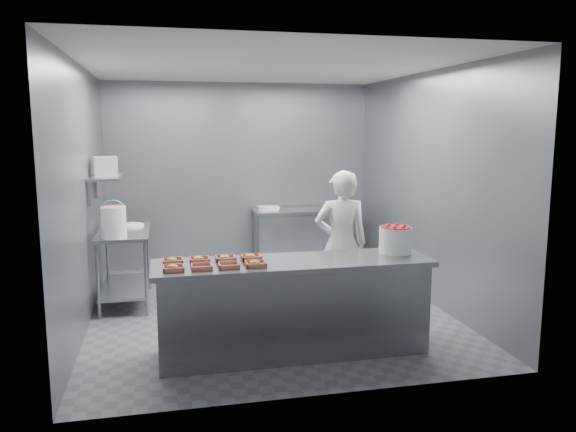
# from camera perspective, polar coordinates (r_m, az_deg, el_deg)

# --- Properties ---
(floor) EXTENTS (4.50, 4.50, 0.00)m
(floor) POSITION_cam_1_polar(r_m,az_deg,el_deg) (6.76, -2.09, -9.36)
(floor) COLOR #4C4C51
(floor) RESTS_ON ground
(ceiling) EXTENTS (4.50, 4.50, 0.00)m
(ceiling) POSITION_cam_1_polar(r_m,az_deg,el_deg) (6.46, -2.24, 14.95)
(ceiling) COLOR white
(ceiling) RESTS_ON wall_back
(wall_back) EXTENTS (4.00, 0.04, 2.80)m
(wall_back) POSITION_cam_1_polar(r_m,az_deg,el_deg) (8.68, -4.84, 4.12)
(wall_back) COLOR slate
(wall_back) RESTS_ON ground
(wall_left) EXTENTS (0.04, 4.50, 2.80)m
(wall_left) POSITION_cam_1_polar(r_m,az_deg,el_deg) (6.42, -20.03, 1.93)
(wall_left) COLOR slate
(wall_left) RESTS_ON ground
(wall_right) EXTENTS (0.04, 4.50, 2.80)m
(wall_right) POSITION_cam_1_polar(r_m,az_deg,el_deg) (7.10, 13.95, 2.83)
(wall_right) COLOR slate
(wall_right) RESTS_ON ground
(service_counter) EXTENTS (2.60, 0.70, 0.90)m
(service_counter) POSITION_cam_1_polar(r_m,az_deg,el_deg) (5.37, 0.53, -9.19)
(service_counter) COLOR slate
(service_counter) RESTS_ON ground
(prep_table) EXTENTS (0.60, 1.20, 0.90)m
(prep_table) POSITION_cam_1_polar(r_m,az_deg,el_deg) (7.10, -16.26, -3.87)
(prep_table) COLOR slate
(prep_table) RESTS_ON ground
(back_counter) EXTENTS (1.50, 0.60, 0.90)m
(back_counter) POSITION_cam_1_polar(r_m,az_deg,el_deg) (8.63, 1.49, -2.22)
(back_counter) COLOR slate
(back_counter) RESTS_ON ground
(wall_shelf) EXTENTS (0.35, 0.90, 0.03)m
(wall_shelf) POSITION_cam_1_polar(r_m,az_deg,el_deg) (6.97, -18.00, 3.79)
(wall_shelf) COLOR slate
(wall_shelf) RESTS_ON wall_left
(tray_0) EXTENTS (0.19, 0.18, 0.06)m
(tray_0) POSITION_cam_1_polar(r_m,az_deg,el_deg) (4.98, -11.58, -5.18)
(tray_0) COLOR tan
(tray_0) RESTS_ON service_counter
(tray_1) EXTENTS (0.19, 0.18, 0.04)m
(tray_1) POSITION_cam_1_polar(r_m,az_deg,el_deg) (4.99, -8.78, -5.11)
(tray_1) COLOR tan
(tray_1) RESTS_ON service_counter
(tray_2) EXTENTS (0.19, 0.18, 0.04)m
(tray_2) POSITION_cam_1_polar(r_m,az_deg,el_deg) (5.01, -6.03, -5.00)
(tray_2) COLOR tan
(tray_2) RESTS_ON service_counter
(tray_3) EXTENTS (0.19, 0.18, 0.06)m
(tray_3) POSITION_cam_1_polar(r_m,az_deg,el_deg) (5.04, -3.34, -4.84)
(tray_3) COLOR tan
(tray_3) RESTS_ON service_counter
(tray_4) EXTENTS (0.19, 0.18, 0.06)m
(tray_4) POSITION_cam_1_polar(r_m,az_deg,el_deg) (5.24, -11.63, -4.48)
(tray_4) COLOR tan
(tray_4) RESTS_ON service_counter
(tray_5) EXTENTS (0.19, 0.18, 0.06)m
(tray_5) POSITION_cam_1_polar(r_m,az_deg,el_deg) (5.25, -9.01, -4.38)
(tray_5) COLOR tan
(tray_5) RESTS_ON service_counter
(tray_6) EXTENTS (0.19, 0.18, 0.06)m
(tray_6) POSITION_cam_1_polar(r_m,az_deg,el_deg) (5.27, -6.40, -4.28)
(tray_6) COLOR tan
(tray_6) RESTS_ON service_counter
(tray_7) EXTENTS (0.19, 0.18, 0.06)m
(tray_7) POSITION_cam_1_polar(r_m,az_deg,el_deg) (5.30, -3.81, -4.17)
(tray_7) COLOR tan
(tray_7) RESTS_ON service_counter
(worker) EXTENTS (0.65, 0.46, 1.66)m
(worker) POSITION_cam_1_polar(r_m,az_deg,el_deg) (6.38, 5.41, -2.80)
(worker) COLOR silver
(worker) RESTS_ON ground
(strawberry_tub) EXTENTS (0.32, 0.32, 0.27)m
(strawberry_tub) POSITION_cam_1_polar(r_m,az_deg,el_deg) (5.63, 10.86, -2.28)
(strawberry_tub) COLOR white
(strawberry_tub) RESTS_ON service_counter
(glaze_bucket) EXTENTS (0.29, 0.28, 0.43)m
(glaze_bucket) POSITION_cam_1_polar(r_m,az_deg,el_deg) (6.59, -17.30, -0.52)
(glaze_bucket) COLOR white
(glaze_bucket) RESTS_ON prep_table
(bucket_lid) EXTENTS (0.42, 0.42, 0.03)m
(bucket_lid) POSITION_cam_1_polar(r_m,az_deg,el_deg) (7.31, -15.78, -0.93)
(bucket_lid) COLOR white
(bucket_lid) RESTS_ON prep_table
(rag) EXTENTS (0.17, 0.16, 0.02)m
(rag) POSITION_cam_1_polar(r_m,az_deg,el_deg) (7.47, -15.73, -0.75)
(rag) COLOR #CCB28C
(rag) RESTS_ON prep_table
(appliance) EXTENTS (0.30, 0.33, 0.22)m
(appliance) POSITION_cam_1_polar(r_m,az_deg,el_deg) (6.97, -18.05, 4.83)
(appliance) COLOR gray
(appliance) RESTS_ON wall_shelf
(paper_stack) EXTENTS (0.33, 0.26, 0.06)m
(paper_stack) POSITION_cam_1_polar(r_m,az_deg,el_deg) (8.44, -2.00, 0.81)
(paper_stack) COLOR silver
(paper_stack) RESTS_ON back_counter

